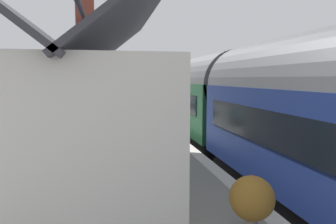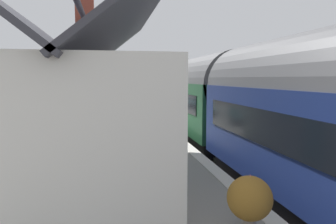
{
  "view_description": "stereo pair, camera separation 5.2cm",
  "coord_description": "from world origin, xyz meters",
  "px_view_note": "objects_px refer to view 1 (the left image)",
  "views": [
    {
      "loc": [
        -13.51,
        3.86,
        3.22
      ],
      "look_at": [
        -1.24,
        1.5,
        1.88
      ],
      "focal_mm": 33.31,
      "sensor_mm": 36.0,
      "label": 1
    },
    {
      "loc": [
        -13.52,
        3.81,
        3.22
      ],
      "look_at": [
        -1.24,
        1.5,
        1.88
      ],
      "focal_mm": 33.31,
      "sensor_mm": 36.0,
      "label": 2
    }
  ],
  "objects_px": {
    "planter_by_door": "(94,105)",
    "planter_under_sign": "(155,121)",
    "planter_edge_far": "(252,203)",
    "bench_mid_platform": "(117,110)",
    "train": "(239,106)",
    "bench_platform_end": "(117,118)",
    "planter_bench_left": "(91,119)",
    "bench_by_lamp": "(114,106)",
    "station_building": "(82,111)",
    "lamp_post_platform": "(139,77)",
    "bench_near_building": "(114,103)"
  },
  "relations": [
    {
      "from": "planter_by_door",
      "to": "planter_under_sign",
      "type": "distance_m",
      "value": 10.18
    },
    {
      "from": "planter_by_door",
      "to": "planter_edge_far",
      "type": "xyz_separation_m",
      "value": [
        -20.42,
        -3.16,
        0.22
      ]
    },
    {
      "from": "bench_mid_platform",
      "to": "planter_under_sign",
      "type": "height_order",
      "value": "bench_mid_platform"
    },
    {
      "from": "train",
      "to": "bench_platform_end",
      "type": "relative_size",
      "value": 15.05
    },
    {
      "from": "planter_bench_left",
      "to": "bench_by_lamp",
      "type": "bearing_deg",
      "value": -12.69
    },
    {
      "from": "station_building",
      "to": "lamp_post_platform",
      "type": "relative_size",
      "value": 2.41
    },
    {
      "from": "bench_near_building",
      "to": "bench_mid_platform",
      "type": "relative_size",
      "value": 0.99
    },
    {
      "from": "station_building",
      "to": "train",
      "type": "bearing_deg",
      "value": -65.88
    },
    {
      "from": "planter_under_sign",
      "to": "planter_edge_far",
      "type": "bearing_deg",
      "value": 179.12
    },
    {
      "from": "bench_mid_platform",
      "to": "planter_under_sign",
      "type": "bearing_deg",
      "value": -154.23
    },
    {
      "from": "station_building",
      "to": "bench_near_building",
      "type": "relative_size",
      "value": 5.95
    },
    {
      "from": "station_building",
      "to": "planter_under_sign",
      "type": "distance_m",
      "value": 7.29
    },
    {
      "from": "planter_bench_left",
      "to": "planter_under_sign",
      "type": "xyz_separation_m",
      "value": [
        -1.12,
        -3.09,
        -0.03
      ]
    },
    {
      "from": "bench_by_lamp",
      "to": "planter_by_door",
      "type": "bearing_deg",
      "value": 26.12
    },
    {
      "from": "station_building",
      "to": "bench_mid_platform",
      "type": "distance_m",
      "value": 10.35
    },
    {
      "from": "bench_by_lamp",
      "to": "planter_under_sign",
      "type": "distance_m",
      "value": 6.87
    },
    {
      "from": "bench_platform_end",
      "to": "planter_bench_left",
      "type": "relative_size",
      "value": 1.68
    },
    {
      "from": "lamp_post_platform",
      "to": "train",
      "type": "bearing_deg",
      "value": -153.9
    },
    {
      "from": "bench_near_building",
      "to": "planter_under_sign",
      "type": "height_order",
      "value": "bench_near_building"
    },
    {
      "from": "station_building",
      "to": "lamp_post_platform",
      "type": "bearing_deg",
      "value": -15.14
    },
    {
      "from": "planter_by_door",
      "to": "station_building",
      "type": "bearing_deg",
      "value": -178.48
    },
    {
      "from": "planter_bench_left",
      "to": "planter_edge_far",
      "type": "xyz_separation_m",
      "value": [
        -11.93,
        -2.93,
        0.19
      ]
    },
    {
      "from": "planter_under_sign",
      "to": "planter_bench_left",
      "type": "bearing_deg",
      "value": 70.11
    },
    {
      "from": "station_building",
      "to": "bench_mid_platform",
      "type": "bearing_deg",
      "value": -6.34
    },
    {
      "from": "bench_near_building",
      "to": "planter_edge_far",
      "type": "relative_size",
      "value": 1.48
    },
    {
      "from": "station_building",
      "to": "bench_platform_end",
      "type": "relative_size",
      "value": 5.89
    },
    {
      "from": "bench_near_building",
      "to": "bench_platform_end",
      "type": "xyz_separation_m",
      "value": [
        -9.24,
        0.04,
        0.0
      ]
    },
    {
      "from": "planter_edge_far",
      "to": "lamp_post_platform",
      "type": "height_order",
      "value": "lamp_post_platform"
    },
    {
      "from": "lamp_post_platform",
      "to": "planter_under_sign",
      "type": "bearing_deg",
      "value": -165.58
    },
    {
      "from": "bench_platform_end",
      "to": "lamp_post_platform",
      "type": "xyz_separation_m",
      "value": [
        2.2,
        -1.31,
        1.96
      ]
    },
    {
      "from": "train",
      "to": "planter_bench_left",
      "type": "height_order",
      "value": "train"
    },
    {
      "from": "bench_by_lamp",
      "to": "planter_by_door",
      "type": "height_order",
      "value": "bench_by_lamp"
    },
    {
      "from": "station_building",
      "to": "planter_by_door",
      "type": "xyz_separation_m",
      "value": [
        16.2,
        0.43,
        -1.22
      ]
    },
    {
      "from": "bench_near_building",
      "to": "lamp_post_platform",
      "type": "height_order",
      "value": "lamp_post_platform"
    },
    {
      "from": "planter_by_door",
      "to": "planter_under_sign",
      "type": "height_order",
      "value": "planter_under_sign"
    },
    {
      "from": "bench_by_lamp",
      "to": "train",
      "type": "bearing_deg",
      "value": -157.85
    },
    {
      "from": "planter_bench_left",
      "to": "planter_under_sign",
      "type": "height_order",
      "value": "planter_bench_left"
    },
    {
      "from": "planter_under_sign",
      "to": "bench_near_building",
      "type": "bearing_deg",
      "value": 11.21
    },
    {
      "from": "bench_mid_platform",
      "to": "planter_bench_left",
      "type": "relative_size",
      "value": 1.67
    },
    {
      "from": "planter_edge_far",
      "to": "bench_by_lamp",
      "type": "bearing_deg",
      "value": 5.54
    },
    {
      "from": "bench_mid_platform",
      "to": "planter_by_door",
      "type": "distance_m",
      "value": 6.17
    },
    {
      "from": "bench_by_lamp",
      "to": "planter_bench_left",
      "type": "relative_size",
      "value": 1.66
    },
    {
      "from": "bench_near_building",
      "to": "bench_mid_platform",
      "type": "distance_m",
      "value": 5.51
    },
    {
      "from": "bench_mid_platform",
      "to": "lamp_post_platform",
      "type": "relative_size",
      "value": 0.41
    },
    {
      "from": "train",
      "to": "bench_by_lamp",
      "type": "bearing_deg",
      "value": 22.15
    },
    {
      "from": "planter_bench_left",
      "to": "lamp_post_platform",
      "type": "relative_size",
      "value": 0.24
    },
    {
      "from": "bench_platform_end",
      "to": "planter_edge_far",
      "type": "relative_size",
      "value": 1.49
    },
    {
      "from": "bench_near_building",
      "to": "station_building",
      "type": "bearing_deg",
      "value": 176.07
    },
    {
      "from": "planter_by_door",
      "to": "planter_under_sign",
      "type": "bearing_deg",
      "value": -160.91
    },
    {
      "from": "planter_under_sign",
      "to": "planter_edge_far",
      "type": "height_order",
      "value": "planter_edge_far"
    }
  ]
}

